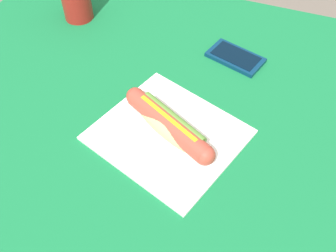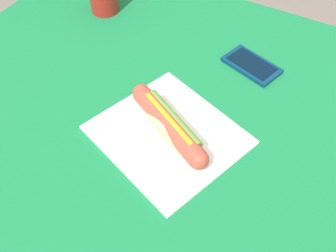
{
  "view_description": "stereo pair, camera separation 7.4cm",
  "coord_description": "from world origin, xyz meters",
  "views": [
    {
      "loc": [
        0.14,
        -0.49,
        1.32
      ],
      "look_at": [
        -0.02,
        -0.05,
        0.76
      ],
      "focal_mm": 41.32,
      "sensor_mm": 36.0,
      "label": 1
    },
    {
      "loc": [
        0.21,
        -0.46,
        1.32
      ],
      "look_at": [
        -0.02,
        -0.05,
        0.76
      ],
      "focal_mm": 41.32,
      "sensor_mm": 36.0,
      "label": 2
    }
  ],
  "objects": [
    {
      "name": "hot_dog",
      "position": [
        -0.02,
        -0.04,
        0.76
      ],
      "size": [
        0.21,
        0.13,
        0.05
      ],
      "color": "#E5BC75",
      "rests_on": "paper_wrapper"
    },
    {
      "name": "paper_wrapper",
      "position": [
        -0.02,
        -0.05,
        0.73
      ],
      "size": [
        0.33,
        0.31,
        0.01
      ],
      "primitive_type": "cube",
      "rotation": [
        0.0,
        0.0,
        -0.33
      ],
      "color": "white",
      "rests_on": "dining_table"
    },
    {
      "name": "dining_table",
      "position": [
        0.0,
        0.0,
        0.61
      ],
      "size": [
        1.24,
        0.95,
        0.73
      ],
      "color": "brown",
      "rests_on": "ground"
    },
    {
      "name": "cell_phone",
      "position": [
        0.05,
        0.23,
        0.73
      ],
      "size": [
        0.14,
        0.11,
        0.01
      ],
      "color": "#0A2D4C",
      "rests_on": "dining_table"
    }
  ]
}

